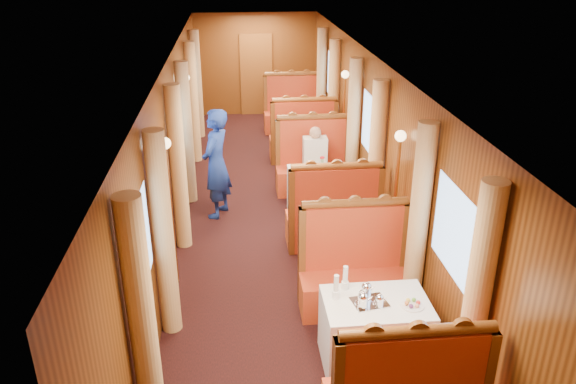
{
  "coord_description": "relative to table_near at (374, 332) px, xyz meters",
  "views": [
    {
      "loc": [
        -0.58,
        -8.03,
        4.0
      ],
      "look_at": [
        0.07,
        -1.41,
        1.05
      ],
      "focal_mm": 35.0,
      "sensor_mm": 36.0,
      "label": 1
    }
  ],
  "objects": [
    {
      "name": "rose_vase_mid",
      "position": [
        -0.01,
        3.5,
        0.55
      ],
      "size": [
        0.06,
        0.06,
        0.36
      ],
      "rotation": [
        0.0,
        0.0,
        -0.29
      ],
      "color": "silver",
      "rests_on": "table_mid"
    },
    {
      "name": "teapot_left",
      "position": [
        -0.17,
        -0.1,
        0.44
      ],
      "size": [
        0.2,
        0.17,
        0.14
      ],
      "primitive_type": null,
      "rotation": [
        0.0,
        0.0,
        0.3
      ],
      "color": "silver",
      "rests_on": "tea_tray"
    },
    {
      "name": "curtain_right_near_b",
      "position": [
        0.63,
        0.78,
        0.8
      ],
      "size": [
        0.22,
        0.22,
        2.35
      ],
      "primitive_type": "cylinder",
      "color": "tan",
      "rests_on": "floor"
    },
    {
      "name": "curtain_right_near_a",
      "position": [
        0.63,
        -0.78,
        0.8
      ],
      "size": [
        0.22,
        0.22,
        2.35
      ],
      "primitive_type": "cylinder",
      "color": "tan",
      "rests_on": "floor"
    },
    {
      "name": "doorway_far",
      "position": [
        -0.75,
        9.47,
        0.62
      ],
      "size": [
        0.8,
        0.04,
        2.0
      ],
      "primitive_type": "cube",
      "color": "brown",
      "rests_on": "floor"
    },
    {
      "name": "window_right_near",
      "position": [
        0.74,
        0.0,
        1.07
      ],
      "size": [
        0.01,
        1.2,
        0.9
      ],
      "primitive_type": null,
      "rotation": [
        1.57,
        0.0,
        -1.57
      ],
      "color": "#80ADE4",
      "rests_on": "wall_right"
    },
    {
      "name": "banquette_mid_fwd",
      "position": [
        0.0,
        2.49,
        0.05
      ],
      "size": [
        1.3,
        0.55,
        1.34
      ],
      "color": "#A51812",
      "rests_on": "floor"
    },
    {
      "name": "ceiling",
      "position": [
        -0.75,
        3.5,
        2.12
      ],
      "size": [
        3.0,
        12.0,
        0.01
      ],
      "primitive_type": null,
      "rotation": [
        3.14,
        0.0,
        0.0
      ],
      "color": "silver",
      "rests_on": "wall_left"
    },
    {
      "name": "sconce_right_fore",
      "position": [
        0.65,
        1.75,
        1.01
      ],
      "size": [
        0.14,
        0.14,
        1.95
      ],
      "color": "#BF8C3F",
      "rests_on": "floor"
    },
    {
      "name": "sconce_left_fore",
      "position": [
        -2.15,
        1.75,
        1.01
      ],
      "size": [
        0.14,
        0.14,
        1.95
      ],
      "color": "#BF8C3F",
      "rests_on": "floor"
    },
    {
      "name": "cup_inboard",
      "position": [
        -0.4,
        0.1,
        0.48
      ],
      "size": [
        0.08,
        0.08,
        0.26
      ],
      "rotation": [
        0.0,
        0.0,
        -0.37
      ],
      "color": "white",
      "rests_on": "table_near"
    },
    {
      "name": "curtain_left_near_a",
      "position": [
        -2.13,
        -0.78,
        0.8
      ],
      "size": [
        0.22,
        0.22,
        2.35
      ],
      "primitive_type": "cylinder",
      "color": "tan",
      "rests_on": "floor"
    },
    {
      "name": "sconce_left_aft",
      "position": [
        -2.15,
        5.25,
        1.01
      ],
      "size": [
        0.14,
        0.14,
        1.95
      ],
      "color": "#BF8C3F",
      "rests_on": "floor"
    },
    {
      "name": "wall_far",
      "position": [
        -0.75,
        9.5,
        0.88
      ],
      "size": [
        3.0,
        0.01,
        2.5
      ],
      "primitive_type": null,
      "rotation": [
        1.57,
        0.0,
        0.0
      ],
      "color": "brown",
      "rests_on": "floor"
    },
    {
      "name": "wall_left",
      "position": [
        -2.25,
        3.5,
        0.88
      ],
      "size": [
        0.01,
        12.0,
        2.5
      ],
      "primitive_type": null,
      "rotation": [
        1.57,
        0.0,
        1.57
      ],
      "color": "brown",
      "rests_on": "floor"
    },
    {
      "name": "table_far",
      "position": [
        0.0,
        7.0,
        0.0
      ],
      "size": [
        1.05,
        0.72,
        0.75
      ],
      "primitive_type": "cube",
      "color": "white",
      "rests_on": "floor"
    },
    {
      "name": "window_left_mid",
      "position": [
        -2.24,
        3.5,
        1.07
      ],
      "size": [
        0.01,
        1.2,
        0.9
      ],
      "primitive_type": null,
      "rotation": [
        1.57,
        0.0,
        1.57
      ],
      "color": "#80ADE4",
      "rests_on": "wall_left"
    },
    {
      "name": "steward",
      "position": [
        -1.65,
        3.67,
        0.5
      ],
      "size": [
        0.63,
        0.75,
        1.75
      ],
      "primitive_type": "imported",
      "rotation": [
        0.0,
        0.0,
        -1.96
      ],
      "color": "navy",
      "rests_on": "floor"
    },
    {
      "name": "curtain_right_mid_a",
      "position": [
        0.63,
        2.72,
        0.8
      ],
      "size": [
        0.22,
        0.22,
        2.35
      ],
      "primitive_type": "cylinder",
      "color": "tan",
      "rests_on": "floor"
    },
    {
      "name": "cup_outboard",
      "position": [
        -0.27,
        0.26,
        0.48
      ],
      "size": [
        0.08,
        0.08,
        0.26
      ],
      "rotation": [
        0.0,
        0.0,
        0.32
      ],
      "color": "white",
      "rests_on": "table_near"
    },
    {
      "name": "curtain_right_mid_b",
      "position": [
        0.63,
        4.28,
        0.8
      ],
      "size": [
        0.22,
        0.22,
        2.35
      ],
      "primitive_type": "cylinder",
      "color": "tan",
      "rests_on": "floor"
    },
    {
      "name": "window_right_far",
      "position": [
        0.74,
        7.0,
        1.07
      ],
      "size": [
        0.01,
        1.2,
        0.9
      ],
      "primitive_type": null,
      "rotation": [
        1.57,
        0.0,
        -1.57
      ],
      "color": "#80ADE4",
      "rests_on": "wall_right"
    },
    {
      "name": "fruit_plate",
      "position": [
        0.33,
        -0.11,
        0.39
      ],
      "size": [
        0.23,
        0.23,
        0.05
      ],
      "rotation": [
        0.0,
        0.0,
        -0.4
      ],
      "color": "white",
      "rests_on": "table_near"
    },
    {
      "name": "banquette_near_aft",
      "position": [
        0.0,
        1.01,
        0.05
      ],
      "size": [
        1.3,
        0.55,
        1.34
      ],
      "color": "#A51812",
      "rests_on": "floor"
    },
    {
      "name": "teapot_back",
      "position": [
        -0.1,
        0.07,
        0.44
      ],
      "size": [
        0.21,
        0.18,
        0.14
      ],
      "primitive_type": null,
      "rotation": [
        0.0,
        0.0,
        0.39
      ],
      "color": "silver",
      "rests_on": "tea_tray"
    },
    {
      "name": "curtain_left_mid_b",
      "position": [
        -2.13,
        4.28,
        0.8
      ],
      "size": [
        0.22,
        0.22,
        2.35
      ],
      "primitive_type": "cylinder",
      "color": "tan",
      "rests_on": "floor"
    },
    {
      "name": "curtain_left_near_b",
      "position": [
        -2.13,
        0.78,
        0.8
      ],
      "size": [
        0.22,
        0.22,
        2.35
      ],
      "primitive_type": "cylinder",
      "color": "tan",
      "rests_on": "floor"
    },
    {
      "name": "curtain_right_far_a",
      "position": [
        0.63,
        6.22,
        0.8
      ],
      "size": [
        0.22,
        0.22,
        2.35
      ],
      "primitive_type": "cylinder",
      "color": "tan",
      "rests_on": "floor"
    },
    {
      "name": "sconce_right_aft",
      "position": [
        0.65,
        5.25,
        1.01
      ],
      "size": [
        0.14,
        0.14,
        1.95
      ],
      "color": "#BF8C3F",
      "rests_on": "floor"
    },
    {
      "name": "wall_right",
      "position": [
        0.75,
        3.5,
        0.88
      ],
      "size": [
        0.01,
        12.0,
        2.5
      ],
      "primitive_type": null,
      "rotation": [
        1.57,
        0.0,
        -1.57
      ],
      "color": "brown",
      "rests_on": "floor"
    },
    {
      "name": "curtain_right_far_b",
      "position": [
        0.63,
        7.78,
        0.8
      ],
      "size": [
        0.22,
        0.22,
        2.35
      ],
      "primitive_type": "cylinder",
      "color": "tan",
      "rests_on": "floor"
    },
    {
      "name": "window_right_mid",
      "position": [
        0.74,
        3.5,
        1.07
      ],
      "size": [
        0.01,
        1.2,
        0.9
      ],
      "primitive_type": null,
      "rotation": [
        1.57,
        0.0,
        -1.57
      ],
      "color": "#80ADE4",
      "rests_on": "wall_right"
    },
    {
      "name": "banquette_far_aft",
      "position": [
        0.0,
        8.01,
        0.05
      ],
      "size": [
        1.3,
        0.55,
        1.34
      ],
      "color": "#A51812",
      "rests_on": "floor"
    },
    {
      "name": "window_left_far",
      "position": [
        -2.24,
        7.0,
        1.07
      ],
      "size": [
        0.01,
        1.2,
        0.9
      ],
      "primitive_type": null,
      "rotation": [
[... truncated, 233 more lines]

